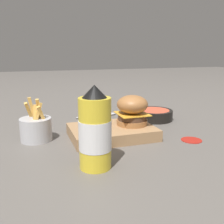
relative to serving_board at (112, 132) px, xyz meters
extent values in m
plane|color=#5B5651|center=(0.04, -0.02, -0.02)|extent=(6.00, 6.00, 0.00)
cube|color=#A37A51|center=(0.00, 0.00, 0.00)|extent=(0.27, 0.19, 0.04)
cylinder|color=#9E6638|center=(-0.07, 0.00, 0.03)|extent=(0.10, 0.10, 0.02)
cylinder|color=#4C3323|center=(-0.07, 0.00, 0.04)|extent=(0.10, 0.10, 0.02)
cube|color=gold|center=(-0.07, 0.00, 0.06)|extent=(0.10, 0.10, 0.00)
ellipsoid|color=#9E6638|center=(-0.07, 0.00, 0.09)|extent=(0.10, 0.10, 0.06)
cylinder|color=yellow|center=(0.11, 0.20, 0.07)|extent=(0.08, 0.08, 0.17)
cylinder|color=silver|center=(0.11, 0.20, 0.07)|extent=(0.08, 0.08, 0.07)
cone|color=black|center=(0.11, 0.20, 0.17)|extent=(0.06, 0.06, 0.03)
cylinder|color=#B7B7BC|center=(0.24, -0.05, 0.02)|extent=(0.10, 0.10, 0.07)
cube|color=gold|center=(0.24, -0.05, 0.07)|extent=(0.03, 0.02, 0.10)
cube|color=gold|center=(0.24, -0.04, 0.06)|extent=(0.01, 0.03, 0.08)
cube|color=gold|center=(0.23, -0.05, 0.06)|extent=(0.02, 0.03, 0.07)
cube|color=gold|center=(0.22, -0.03, 0.06)|extent=(0.03, 0.03, 0.07)
cube|color=gold|center=(0.25, -0.07, 0.07)|extent=(0.03, 0.04, 0.08)
cube|color=gold|center=(0.23, -0.06, 0.07)|extent=(0.02, 0.03, 0.09)
cube|color=gold|center=(0.23, -0.03, 0.07)|extent=(0.04, 0.01, 0.08)
cylinder|color=black|center=(-0.24, -0.16, 0.00)|extent=(0.15, 0.15, 0.04)
cylinder|color=#CC4C33|center=(-0.24, -0.16, 0.02)|extent=(0.12, 0.12, 0.01)
cylinder|color=#B2B2B7|center=(-0.01, -0.28, -0.01)|extent=(0.15, 0.03, 0.01)
ellipsoid|color=#B2B2B7|center=(-0.10, -0.29, -0.01)|extent=(0.04, 0.03, 0.01)
cylinder|color=#B21E14|center=(-0.23, 0.11, -0.02)|extent=(0.07, 0.07, 0.00)
camera|label=1|loc=(0.27, 0.79, 0.26)|focal=42.00mm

